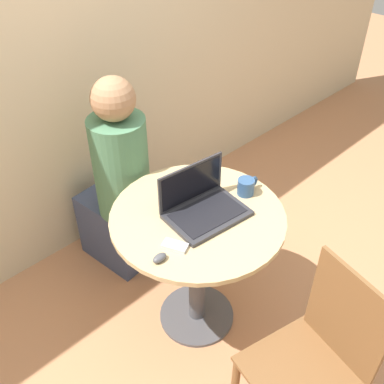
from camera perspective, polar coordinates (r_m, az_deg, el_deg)
ground_plane at (r=2.66m, az=0.59°, el=-15.41°), size 12.00×12.00×0.00m
back_wall at (r=2.56m, az=-16.42°, el=17.54°), size 7.00×0.05×2.60m
round_table at (r=2.22m, az=0.69°, el=-6.59°), size 0.83×0.83×0.76m
laptop at (r=2.08m, az=1.34°, el=-1.69°), size 0.39×0.30×0.22m
cell_phone at (r=1.94m, az=-2.16°, el=-6.83°), size 0.09×0.12×0.02m
computer_mouse at (r=1.88m, az=-4.14°, el=-8.35°), size 0.07×0.04×0.03m
coffee_cup at (r=2.21m, az=6.92°, el=0.72°), size 0.13×0.08×0.08m
chair_empty at (r=2.00m, az=15.25°, el=-20.15°), size 0.48×0.48×0.92m
person_seated at (r=2.62m, az=-9.28°, el=0.06°), size 0.34×0.49×1.26m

